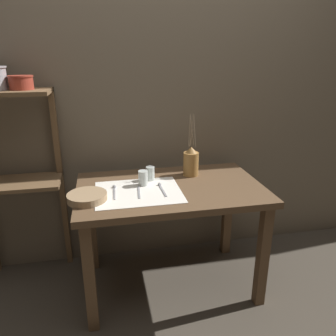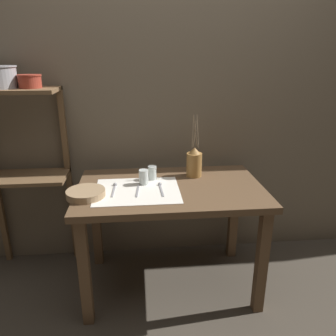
{
  "view_description": "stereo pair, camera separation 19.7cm",
  "coord_description": "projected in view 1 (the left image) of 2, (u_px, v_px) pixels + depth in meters",
  "views": [
    {
      "loc": [
        -0.38,
        -1.82,
        1.49
      ],
      "look_at": [
        -0.01,
        0.0,
        0.84
      ],
      "focal_mm": 35.0,
      "sensor_mm": 36.0,
      "label": 1
    },
    {
      "loc": [
        -0.19,
        -1.85,
        1.49
      ],
      "look_at": [
        -0.01,
        0.0,
        0.84
      ],
      "focal_mm": 35.0,
      "sensor_mm": 36.0,
      "label": 2
    }
  ],
  "objects": [
    {
      "name": "metal_pot_small",
      "position": [
        21.0,
        82.0,
        1.9
      ],
      "size": [
        0.14,
        0.14,
        0.08
      ],
      "color": "#9E3828",
      "rests_on": "wooden_shelf_unit"
    },
    {
      "name": "glass_tumbler_far",
      "position": [
        150.0,
        173.0,
        2.09
      ],
      "size": [
        0.06,
        0.06,
        0.09
      ],
      "color": "silver",
      "rests_on": "wooden_table"
    },
    {
      "name": "ground_plane",
      "position": [
        170.0,
        283.0,
        2.25
      ],
      "size": [
        12.0,
        12.0,
        0.0
      ],
      "primitive_type": "plane",
      "color": "#473F35"
    },
    {
      "name": "wooden_shelf_unit",
      "position": [
        14.0,
        155.0,
        2.06
      ],
      "size": [
        0.54,
        0.29,
        1.29
      ],
      "color": "brown",
      "rests_on": "ground_plane"
    },
    {
      "name": "linen_cloth",
      "position": [
        138.0,
        192.0,
        1.93
      ],
      "size": [
        0.5,
        0.41,
        0.0
      ],
      "color": "white",
      "rests_on": "wooden_table"
    },
    {
      "name": "pitcher_with_flowers",
      "position": [
        191.0,
        162.0,
        2.16
      ],
      "size": [
        0.1,
        0.1,
        0.41
      ],
      "color": "olive",
      "rests_on": "wooden_table"
    },
    {
      "name": "spoon_outer",
      "position": [
        161.0,
        187.0,
        1.99
      ],
      "size": [
        0.03,
        0.19,
        0.02
      ],
      "color": "#939399",
      "rests_on": "wooden_table"
    },
    {
      "name": "wooden_bowl",
      "position": [
        87.0,
        197.0,
        1.81
      ],
      "size": [
        0.22,
        0.22,
        0.04
      ],
      "color": "#9E7F5B",
      "rests_on": "wooden_table"
    },
    {
      "name": "stone_wall_back",
      "position": [
        157.0,
        97.0,
        2.28
      ],
      "size": [
        7.0,
        0.06,
        2.4
      ],
      "color": "#6B5E4C",
      "rests_on": "ground_plane"
    },
    {
      "name": "wooden_table",
      "position": [
        170.0,
        202.0,
        2.05
      ],
      "size": [
        1.13,
        0.7,
        0.72
      ],
      "color": "brown",
      "rests_on": "ground_plane"
    },
    {
      "name": "fork_outer",
      "position": [
        139.0,
        192.0,
        1.91
      ],
      "size": [
        0.03,
        0.18,
        0.0
      ],
      "color": "#939399",
      "rests_on": "wooden_table"
    },
    {
      "name": "spoon_inner",
      "position": [
        114.0,
        189.0,
        1.95
      ],
      "size": [
        0.03,
        0.19,
        0.02
      ],
      "color": "#939399",
      "rests_on": "wooden_table"
    },
    {
      "name": "glass_tumbler_near",
      "position": [
        143.0,
        178.0,
        2.01
      ],
      "size": [
        0.06,
        0.06,
        0.09
      ],
      "color": "silver",
      "rests_on": "wooden_table"
    }
  ]
}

